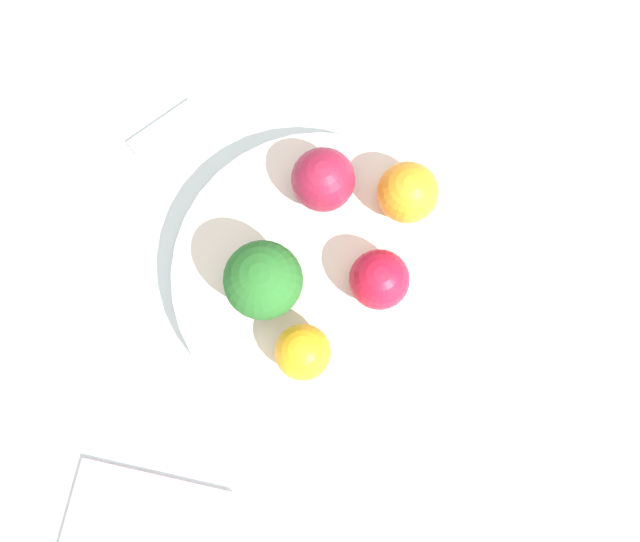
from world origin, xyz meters
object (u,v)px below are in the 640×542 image
apple_green (323,180)px  orange_back (297,351)px  orange_front (408,192)px  bowl (320,276)px  spoon (164,128)px  broccoli (263,280)px  apple_red (379,279)px

apple_green → orange_back: size_ratio=1.19×
orange_front → orange_back: orange_front is taller
bowl → spoon: bearing=146.8°
apple_green → spoon: (-0.15, 0.04, -0.05)m
broccoli → orange_back: (0.03, -0.05, -0.02)m
orange_front → orange_back: size_ratio=1.14×
apple_green → bowl: bearing=-80.7°
apple_green → orange_front: 0.07m
bowl → spoon: (-0.16, 0.11, -0.01)m
broccoli → apple_red: bearing=13.6°
apple_red → orange_front: 0.07m
bowl → broccoli: 0.07m
bowl → orange_front: bearing=52.5°
bowl → orange_back: bearing=-94.0°
apple_red → orange_front: size_ratio=0.96×
bowl → orange_back: (-0.00, -0.07, 0.04)m
apple_red → orange_back: 0.08m
apple_green → orange_back: bearing=-87.1°
apple_red → orange_back: bearing=-127.7°
orange_front → spoon: orange_front is taller
orange_front → spoon: (-0.22, 0.03, -0.05)m
broccoli → spoon: 0.19m
broccoli → orange_front: broccoli is taller
bowl → apple_red: apple_red is taller
broccoli → apple_red: broccoli is taller
orange_back → spoon: bearing=132.6°
spoon → apple_red: bearing=-26.9°
bowl → apple_green: apple_green is taller
apple_red → apple_green: apple_green is taller
orange_front → spoon: size_ratio=0.79×
bowl → spoon: bowl is taller
apple_red → apple_green: 0.09m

